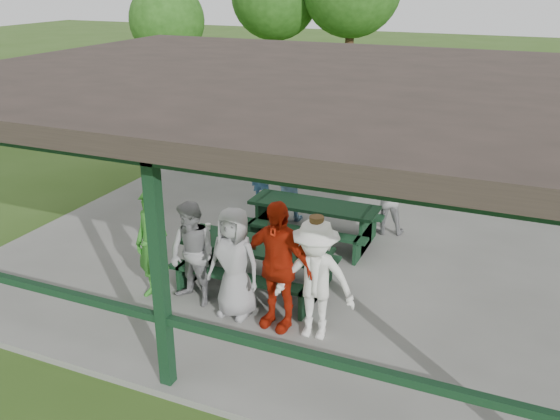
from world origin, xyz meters
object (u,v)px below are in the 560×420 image
at_px(farm_trailer, 313,129).
at_px(contestant_green, 153,246).
at_px(contestant_grey_left, 193,254).
at_px(spectator_grey, 387,197).
at_px(contestant_white_fedora, 315,280).
at_px(picnic_table_far, 313,218).
at_px(pickup_truck, 505,136).
at_px(picnic_table_near, 256,260).
at_px(spectator_blue, 262,167).
at_px(contestant_grey_mid, 234,263).
at_px(spectator_lblue, 289,186).
at_px(contestant_red, 277,265).

bearing_deg(farm_trailer, contestant_green, -96.85).
xyz_separation_m(contestant_grey_left, spectator_grey, (2.03, 3.76, -0.08)).
bearing_deg(contestant_white_fedora, picnic_table_far, 106.89).
bearing_deg(picnic_table_far, farm_trailer, 110.29).
bearing_deg(contestant_white_fedora, pickup_truck, 75.71).
distance_m(picnic_table_near, spectator_blue, 3.68).
height_order(contestant_green, contestant_grey_mid, contestant_green).
relative_size(contestant_white_fedora, spectator_lblue, 1.26).
xyz_separation_m(spectator_lblue, spectator_blue, (-0.87, 0.55, 0.14)).
xyz_separation_m(contestant_grey_mid, farm_trailer, (-2.12, 9.02, -0.33)).
height_order(picnic_table_near, contestant_white_fedora, contestant_white_fedora).
bearing_deg(picnic_table_near, contestant_grey_mid, -85.16).
xyz_separation_m(contestant_white_fedora, pickup_truck, (1.80, 9.54, -0.15)).
relative_size(contestant_grey_left, spectator_lblue, 1.14).
bearing_deg(picnic_table_far, contestant_red, -79.86).
distance_m(picnic_table_far, farm_trailer, 6.57).
height_order(contestant_grey_left, contestant_red, contestant_red).
height_order(contestant_grey_left, farm_trailer, contestant_grey_left).
xyz_separation_m(contestant_red, contestant_white_fedora, (0.58, -0.05, -0.08)).
bearing_deg(contestant_grey_left, picnic_table_far, 86.53).
distance_m(contestant_red, farm_trailer, 9.48).
distance_m(picnic_table_near, spectator_lblue, 2.88).
bearing_deg(pickup_truck, contestant_green, 173.82).
relative_size(picnic_table_far, pickup_truck, 0.40).
relative_size(contestant_green, spectator_blue, 1.03).
xyz_separation_m(picnic_table_far, spectator_grey, (1.15, 0.93, 0.27)).
relative_size(contestant_red, farm_trailer, 0.54).
relative_size(contestant_green, contestant_white_fedora, 0.99).
bearing_deg(spectator_blue, farm_trailer, -61.94).
relative_size(spectator_grey, pickup_truck, 0.25).
bearing_deg(contestant_red, spectator_grey, 89.36).
xyz_separation_m(contestant_grey_left, contestant_red, (1.39, -0.07, 0.14)).
relative_size(contestant_green, contestant_grey_left, 1.09).
bearing_deg(spectator_grey, picnic_table_far, 23.29).
xyz_separation_m(spectator_blue, farm_trailer, (-0.60, 4.80, -0.35)).
distance_m(picnic_table_far, pickup_truck, 7.22).
distance_m(spectator_lblue, spectator_blue, 1.04).
height_order(contestant_grey_left, spectator_lblue, contestant_grey_left).
bearing_deg(contestant_red, picnic_table_far, 108.91).
bearing_deg(contestant_white_fedora, contestant_grey_left, 173.04).
distance_m(spectator_grey, pickup_truck, 5.93).
xyz_separation_m(picnic_table_far, contestant_grey_left, (-0.88, -2.82, 0.34)).
bearing_deg(contestant_grey_left, farm_trailer, 112.68).
bearing_deg(farm_trailer, picnic_table_near, -87.69).
relative_size(spectator_grey, farm_trailer, 0.42).
xyz_separation_m(contestant_green, farm_trailer, (-0.78, 9.09, -0.37)).
bearing_deg(spectator_lblue, contestant_white_fedora, 104.80).
bearing_deg(spectator_grey, contestant_grey_left, 45.84).
bearing_deg(contestant_red, spectator_blue, 126.16).
xyz_separation_m(contestant_red, spectator_lblue, (-1.33, 3.70, -0.24)).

